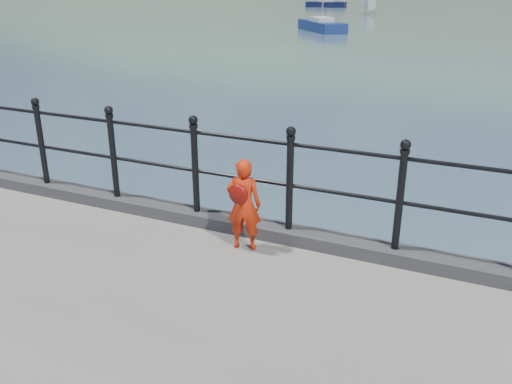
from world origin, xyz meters
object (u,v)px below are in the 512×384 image
at_px(child, 244,204).
at_px(sailboat_left, 326,5).
at_px(sailboat_port, 322,26).
at_px(railing, 241,165).
at_px(launch_white, 369,6).

bearing_deg(child, sailboat_left, -87.00).
relative_size(child, sailboat_port, 0.13).
relative_size(railing, launch_white, 4.00).
relative_size(launch_white, sailboat_left, 0.59).
distance_m(railing, sailboat_left, 71.32).
relative_size(child, sailboat_left, 0.14).
xyz_separation_m(railing, launch_white, (-11.57, 56.05, -0.95)).
distance_m(launch_white, sailboat_left, 15.05).
relative_size(child, launch_white, 0.23).
relative_size(railing, child, 17.39).
distance_m(launch_white, sailboat_port, 20.58).
height_order(child, sailboat_left, sailboat_left).
bearing_deg(launch_white, railing, -89.14).
xyz_separation_m(railing, child, (0.21, -0.38, -0.29)).
height_order(sailboat_port, sailboat_left, sailboat_port).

